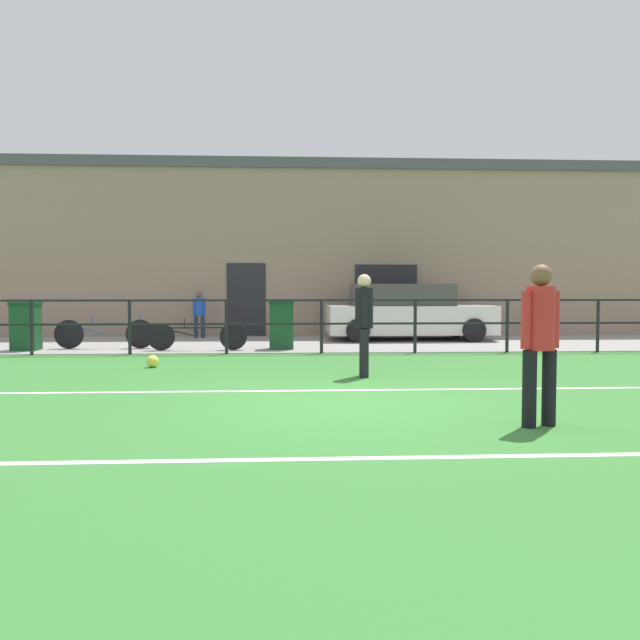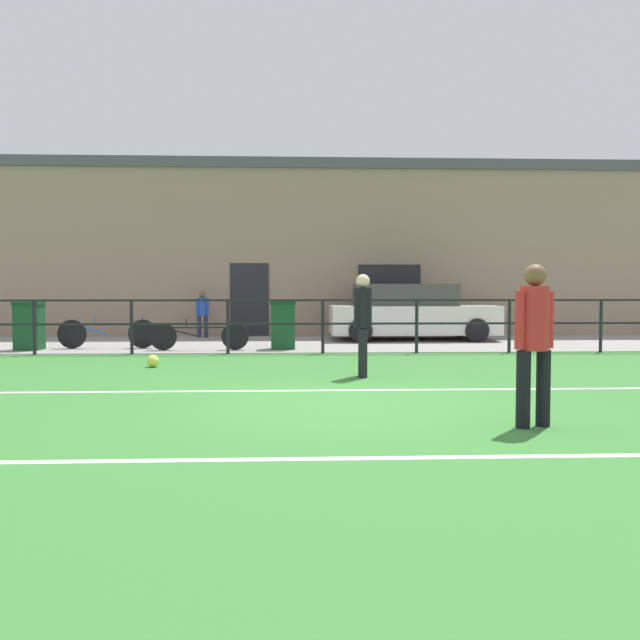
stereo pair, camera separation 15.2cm
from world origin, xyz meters
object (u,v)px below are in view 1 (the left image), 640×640
at_px(player_goalkeeper, 364,319).
at_px(soccer_ball_match, 153,361).
at_px(trash_bin_1, 281,325).
at_px(spectator_child, 199,311).
at_px(player_striker, 540,335).
at_px(trash_bin_0, 26,326).
at_px(bicycle_parked_1, 105,333).
at_px(parked_car_red, 407,313).
at_px(bicycle_parked_0, 197,336).

bearing_deg(player_goalkeeper, soccer_ball_match, -106.71).
bearing_deg(trash_bin_1, spectator_child, 123.05).
relative_size(player_striker, spectator_child, 1.25).
xyz_separation_m(spectator_child, trash_bin_1, (2.28, -3.50, -0.19)).
relative_size(trash_bin_0, trash_bin_1, 0.99).
xyz_separation_m(player_striker, trash_bin_0, (-8.19, 8.33, -0.36)).
distance_m(player_goalkeeper, bicycle_parked_1, 7.21).
relative_size(player_striker, parked_car_red, 0.37).
distance_m(player_goalkeeper, spectator_child, 8.82).
xyz_separation_m(spectator_child, bicycle_parked_0, (0.42, -3.71, -0.42)).
height_order(player_goalkeeper, trash_bin_0, player_goalkeeper).
bearing_deg(trash_bin_1, parked_car_red, 36.99).
bearing_deg(parked_car_red, player_goalkeeper, -106.07).
distance_m(parked_car_red, bicycle_parked_1, 7.66).
distance_m(parked_car_red, bicycle_parked_0, 5.87).
distance_m(parked_car_red, trash_bin_1, 4.18).
bearing_deg(soccer_ball_match, player_goalkeeper, -21.54).
height_order(player_striker, spectator_child, player_striker).
relative_size(player_goalkeeper, soccer_ball_match, 7.43).
xyz_separation_m(bicycle_parked_0, trash_bin_0, (-3.76, 0.23, 0.22)).
relative_size(player_goalkeeper, trash_bin_0, 1.50).
xyz_separation_m(player_striker, bicycle_parked_1, (-6.57, 8.62, -0.55)).
bearing_deg(trash_bin_0, bicycle_parked_1, 10.25).
xyz_separation_m(player_goalkeeper, bicycle_parked_1, (-5.29, 4.88, -0.55)).
relative_size(parked_car_red, bicycle_parked_1, 1.94).
bearing_deg(trash_bin_1, soccer_ball_match, -125.11).
distance_m(soccer_ball_match, spectator_child, 6.71).
bearing_deg(trash_bin_0, soccer_ball_match, -43.37).
relative_size(player_goalkeeper, bicycle_parked_0, 0.73).
bearing_deg(bicycle_parked_1, trash_bin_0, -169.75).
bearing_deg(trash_bin_0, spectator_child, 46.24).
bearing_deg(trash_bin_0, trash_bin_1, -0.16).
distance_m(spectator_child, trash_bin_1, 4.18).
xyz_separation_m(player_striker, soccer_ball_match, (-4.81, 5.14, -0.81)).
relative_size(player_goalkeeper, spectator_child, 1.24).
distance_m(soccer_ball_match, trash_bin_0, 4.67).
xyz_separation_m(bicycle_parked_0, bicycle_parked_1, (-2.14, 0.52, 0.02)).
height_order(player_striker, parked_car_red, player_striker).
bearing_deg(spectator_child, bicycle_parked_0, 93.38).
height_order(soccer_ball_match, parked_car_red, parked_car_red).
relative_size(player_goalkeeper, player_striker, 0.99).
height_order(soccer_ball_match, spectator_child, spectator_child).
height_order(player_goalkeeper, soccer_ball_match, player_goalkeeper).
bearing_deg(player_striker, soccer_ball_match, 115.54).
distance_m(bicycle_parked_0, trash_bin_1, 1.88).
distance_m(player_striker, trash_bin_0, 11.69).
bearing_deg(player_goalkeeper, player_striker, 23.74).
xyz_separation_m(player_goalkeeper, soccer_ball_match, (-3.53, 1.39, -0.80)).
height_order(spectator_child, trash_bin_1, spectator_child).
xyz_separation_m(parked_car_red, bicycle_parked_1, (-7.33, -2.20, -0.37)).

